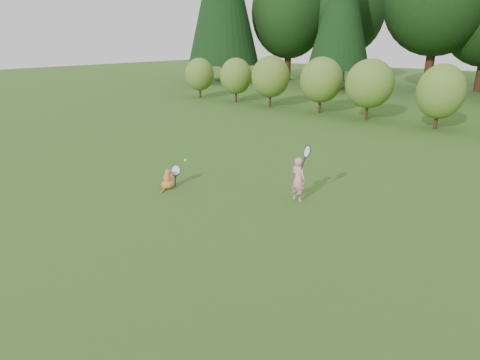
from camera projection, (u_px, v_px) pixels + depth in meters
The scene contains 5 objects.
ground at pixel (209, 219), 8.50m from camera, with size 100.00×100.00×0.00m, color #214D15.
shrub_row at pixel (411, 92), 17.58m from camera, with size 28.00×3.00×2.80m, color #4F6E22, non-canonical shape.
child at pixel (298, 178), 9.28m from camera, with size 0.63×0.44×1.57m.
cat at pixel (168, 178), 10.17m from camera, with size 0.39×0.75×0.69m.
tennis_ball at pixel (185, 160), 9.31m from camera, with size 0.08×0.08×0.08m.
Camera 1 is at (5.36, -5.61, 3.61)m, focal length 30.00 mm.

